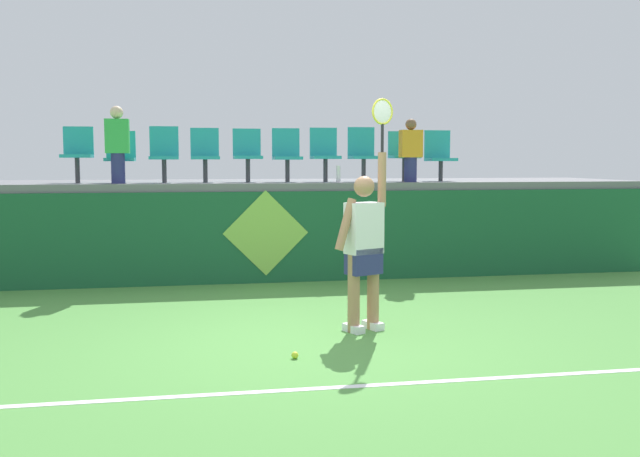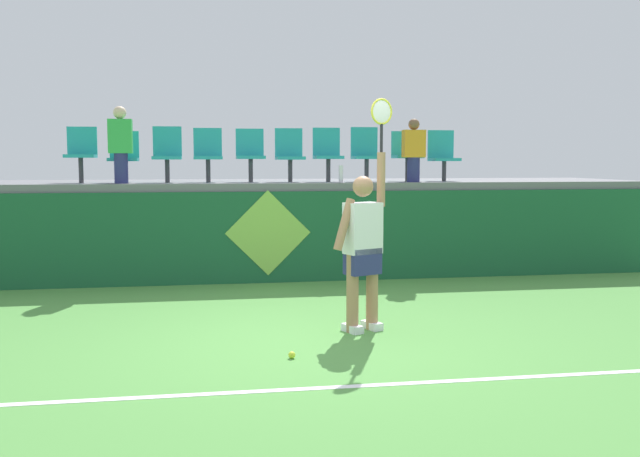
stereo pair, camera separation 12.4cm
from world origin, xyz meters
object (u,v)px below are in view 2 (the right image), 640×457
stadium_chair_2 (167,152)px  spectator_0 (414,150)px  stadium_chair_0 (81,151)px  stadium_chair_1 (124,155)px  water_bottle (341,174)px  tennis_player (363,245)px  stadium_chair_9 (443,154)px  stadium_chair_4 (250,152)px  stadium_chair_3 (208,152)px  stadium_chair_6 (327,152)px  tennis_ball (292,355)px  spectator_1 (120,143)px  stadium_chair_7 (366,152)px  stadium_chair_8 (406,153)px  stadium_chair_5 (290,153)px

stadium_chair_2 → spectator_0: size_ratio=0.87×
stadium_chair_0 → stadium_chair_1: (0.62, -0.00, -0.05)m
water_bottle → tennis_player: bearing=-97.2°
stadium_chair_1 → stadium_chair_9: (5.10, 0.00, 0.02)m
tennis_player → spectator_0: tennis_player is taller
stadium_chair_2 → stadium_chair_9: stadium_chair_2 is taller
stadium_chair_1 → stadium_chair_4: stadium_chair_4 is taller
stadium_chair_0 → stadium_chair_3: (1.90, 0.00, -0.02)m
stadium_chair_0 → stadium_chair_6: (3.79, 0.00, -0.00)m
tennis_ball → spectator_1: 5.30m
stadium_chair_1 → stadium_chair_0: bearing=180.0°
tennis_player → spectator_0: size_ratio=2.50×
stadium_chair_1 → stadium_chair_7: (3.79, 0.00, 0.05)m
stadium_chair_6 → stadium_chair_8: stadium_chair_6 is taller
stadium_chair_8 → water_bottle: bearing=-156.4°
stadium_chair_5 → stadium_chair_3: bearing=-180.0°
stadium_chair_4 → stadium_chair_5: bearing=0.2°
tennis_ball → stadium_chair_6: bearing=76.2°
stadium_chair_1 → spectator_0: spectator_0 is taller
stadium_chair_7 → stadium_chair_1: bearing=-179.9°
water_bottle → stadium_chair_0: bearing=172.4°
stadium_chair_3 → stadium_chair_8: bearing=-0.1°
stadium_chair_1 → spectator_1: (0.00, -0.41, 0.16)m
stadium_chair_7 → spectator_0: size_ratio=0.89×
stadium_chair_4 → stadium_chair_6: size_ratio=0.97×
tennis_ball → stadium_chair_6: stadium_chair_6 is taller
stadium_chair_2 → stadium_chair_9: size_ratio=1.03×
tennis_ball → stadium_chair_5: stadium_chair_5 is taller
tennis_player → stadium_chair_8: (1.62, 3.94, 1.02)m
tennis_ball → stadium_chair_2: bearing=105.0°
tennis_player → stadium_chair_5: size_ratio=2.91×
water_bottle → stadium_chair_6: bearing=102.4°
water_bottle → stadium_chair_8: size_ratio=0.32×
stadium_chair_4 → stadium_chair_8: (2.54, -0.00, -0.00)m
stadium_chair_8 → stadium_chair_2: bearing=179.9°
tennis_ball → spectator_1: size_ratio=0.06×
water_bottle → stadium_chair_9: 1.92m
stadium_chair_5 → water_bottle: bearing=-35.9°
water_bottle → stadium_chair_7: 0.81m
tennis_ball → spectator_0: bearing=60.8°
tennis_ball → stadium_chair_8: bearing=62.8°
stadium_chair_4 → stadium_chair_7: 1.86m
stadium_chair_5 → spectator_0: size_ratio=0.86×
stadium_chair_4 → stadium_chair_9: 3.17m
stadium_chair_2 → stadium_chair_6: stadium_chair_2 is taller
tennis_player → stadium_chair_1: 4.96m
stadium_chair_6 → stadium_chair_2: bearing=180.0°
stadium_chair_0 → stadium_chair_9: bearing=0.0°
water_bottle → stadium_chair_4: 1.49m
stadium_chair_2 → tennis_ball: bearing=-75.0°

